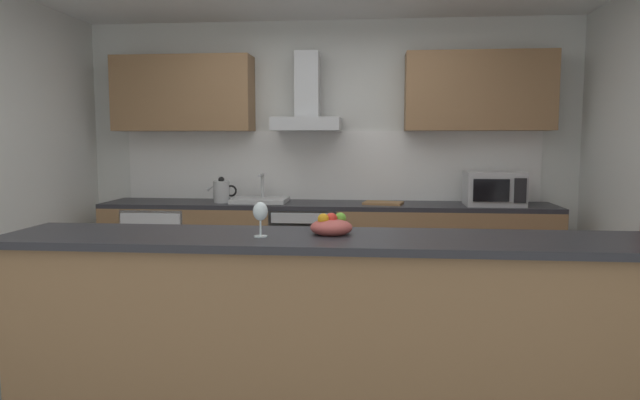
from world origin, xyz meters
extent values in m
cube|color=slate|center=(0.00, 0.00, -0.01)|extent=(5.67, 4.85, 0.02)
cube|color=silver|center=(0.00, 1.98, 1.30)|extent=(5.67, 0.12, 2.60)
cube|color=white|center=(0.00, 1.91, 1.23)|extent=(3.97, 0.02, 0.66)
cube|color=olive|center=(0.00, 1.60, 0.43)|extent=(4.11, 0.60, 0.86)
cube|color=#28282D|center=(0.00, 1.60, 0.88)|extent=(4.11, 0.60, 0.04)
cube|color=olive|center=(0.20, -0.73, 0.47)|extent=(3.25, 0.52, 0.95)
cube|color=#28282D|center=(0.20, -0.73, 0.97)|extent=(3.35, 0.64, 0.04)
cube|color=olive|center=(-1.37, 1.75, 1.91)|extent=(1.31, 0.32, 0.70)
cube|color=olive|center=(1.37, 1.75, 1.91)|extent=(1.31, 0.32, 0.70)
cube|color=slate|center=(-0.18, 1.58, 0.46)|extent=(0.60, 0.56, 0.80)
cube|color=black|center=(-0.18, 1.29, 0.40)|extent=(0.50, 0.02, 0.48)
cube|color=#B7BABC|center=(-0.18, 1.29, 0.80)|extent=(0.54, 0.02, 0.09)
cylinder|color=#B7BABC|center=(-0.18, 1.26, 0.64)|extent=(0.49, 0.02, 0.02)
cube|color=white|center=(-1.55, 1.58, 0.42)|extent=(0.58, 0.56, 0.85)
cube|color=silver|center=(-1.55, 1.29, 0.43)|extent=(0.55, 0.02, 0.80)
cylinder|color=#B7BABC|center=(-1.33, 1.27, 0.47)|extent=(0.02, 0.02, 0.38)
cube|color=#B7BABC|center=(1.49, 1.55, 1.05)|extent=(0.50, 0.36, 0.30)
cube|color=black|center=(1.43, 1.36, 1.05)|extent=(0.30, 0.02, 0.19)
cube|color=black|center=(1.67, 1.36, 1.05)|extent=(0.10, 0.01, 0.21)
cube|color=silver|center=(-0.61, 1.58, 0.92)|extent=(0.50, 0.40, 0.04)
cylinder|color=#B7BABC|center=(-0.61, 1.71, 1.03)|extent=(0.03, 0.03, 0.26)
cylinder|color=#B7BABC|center=(-0.61, 1.63, 1.15)|extent=(0.03, 0.16, 0.03)
cylinder|color=#B7BABC|center=(-0.96, 1.54, 1.00)|extent=(0.15, 0.15, 0.20)
sphere|color=black|center=(-0.96, 1.54, 1.11)|extent=(0.06, 0.06, 0.06)
cone|color=#B7BABC|center=(-1.06, 1.54, 1.04)|extent=(0.09, 0.04, 0.07)
torus|color=black|center=(-0.87, 1.54, 1.01)|extent=(0.11, 0.02, 0.11)
cube|color=#B7BABC|center=(-0.18, 1.68, 1.62)|extent=(0.62, 0.45, 0.12)
cube|color=#B7BABC|center=(-0.18, 1.73, 1.98)|extent=(0.22, 0.22, 0.60)
cylinder|color=silver|center=(-0.12, -0.79, 0.99)|extent=(0.07, 0.07, 0.01)
cylinder|color=silver|center=(-0.12, -0.79, 1.04)|extent=(0.01, 0.01, 0.09)
ellipsoid|color=silver|center=(-0.12, -0.79, 1.12)|extent=(0.08, 0.08, 0.10)
ellipsoid|color=#B24C47|center=(0.23, -0.66, 1.02)|extent=(0.22, 0.22, 0.09)
sphere|color=orange|center=(0.19, -0.68, 1.07)|extent=(0.06, 0.06, 0.06)
sphere|color=#66B233|center=(0.27, -0.63, 1.07)|extent=(0.06, 0.06, 0.06)
sphere|color=red|center=(0.23, -0.66, 1.07)|extent=(0.06, 0.06, 0.06)
cube|color=#9E7247|center=(0.52, 1.55, 0.91)|extent=(0.38, 0.28, 0.02)
camera|label=1|loc=(0.45, -3.62, 1.48)|focal=32.39mm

